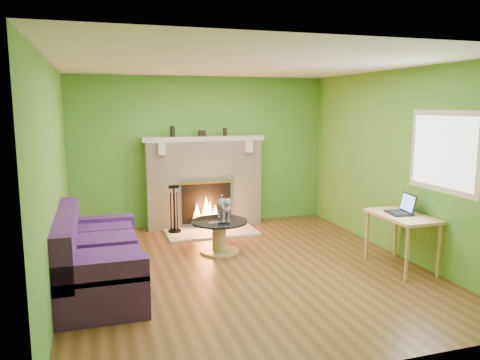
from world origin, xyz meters
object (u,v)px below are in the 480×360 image
object	(u,v)px
coffee_table	(219,234)
cat	(224,207)
sofa	(95,259)
desk	(402,221)

from	to	relation	value
coffee_table	cat	size ratio (longest dim) A/B	1.39
sofa	coffee_table	world-z (taller)	sofa
coffee_table	desk	size ratio (longest dim) A/B	0.85
coffee_table	desk	xyz separation A→B (m)	(2.08, -1.36, 0.36)
desk	cat	world-z (taller)	cat
coffee_table	cat	world-z (taller)	cat
desk	cat	bearing A→B (deg)	144.82
sofa	coffee_table	size ratio (longest dim) A/B	2.49
cat	desk	bearing A→B (deg)	-32.72
desk	coffee_table	bearing A→B (deg)	146.83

